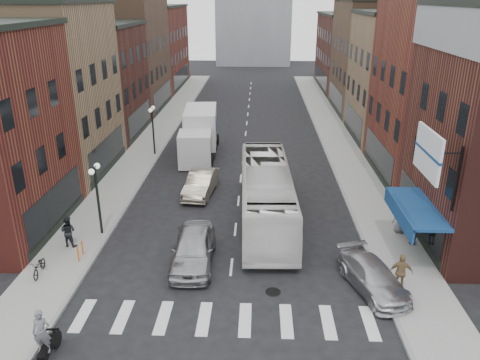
{
  "coord_description": "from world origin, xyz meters",
  "views": [
    {
      "loc": [
        1.24,
        -18.81,
        12.45
      ],
      "look_at": [
        0.2,
        6.54,
        2.43
      ],
      "focal_mm": 35.0,
      "sensor_mm": 36.0,
      "label": 1
    }
  ],
  "objects_px": {
    "ped_right_b": "(401,272)",
    "motorcycle_rider": "(44,339)",
    "box_truck": "(199,134)",
    "streetlamp_far": "(153,122)",
    "ped_right_a": "(414,229)",
    "billboard_sign": "(430,154)",
    "sedan_left_far": "(201,183)",
    "ped_left_solo": "(68,231)",
    "transit_bus": "(266,194)",
    "sedan_left_near": "(193,248)",
    "ped_right_c": "(400,219)",
    "streetlamp_near": "(96,187)",
    "curb_car": "(373,277)",
    "parked_bicycle": "(39,266)",
    "bike_rack": "(80,251)"
  },
  "relations": [
    {
      "from": "transit_bus",
      "to": "ped_left_solo",
      "type": "distance_m",
      "value": 11.06
    },
    {
      "from": "bike_rack",
      "to": "motorcycle_rider",
      "type": "bearing_deg",
      "value": -79.52
    },
    {
      "from": "box_truck",
      "to": "streetlamp_far",
      "type": "bearing_deg",
      "value": -178.57
    },
    {
      "from": "ped_right_b",
      "to": "ped_right_c",
      "type": "relative_size",
      "value": 1.1
    },
    {
      "from": "motorcycle_rider",
      "to": "transit_bus",
      "type": "bearing_deg",
      "value": 49.59
    },
    {
      "from": "billboard_sign",
      "to": "sedan_left_near",
      "type": "xyz_separation_m",
      "value": [
        -10.48,
        0.76,
        -5.28
      ]
    },
    {
      "from": "motorcycle_rider",
      "to": "ped_right_b",
      "type": "xyz_separation_m",
      "value": [
        13.95,
        4.97,
        -0.04
      ]
    },
    {
      "from": "billboard_sign",
      "to": "ped_left_solo",
      "type": "height_order",
      "value": "billboard_sign"
    },
    {
      "from": "transit_bus",
      "to": "ped_right_a",
      "type": "relative_size",
      "value": 6.73
    },
    {
      "from": "streetlamp_near",
      "to": "ped_left_solo",
      "type": "distance_m",
      "value": 2.72
    },
    {
      "from": "streetlamp_far",
      "to": "sedan_left_near",
      "type": "bearing_deg",
      "value": -71.79
    },
    {
      "from": "curb_car",
      "to": "motorcycle_rider",
      "type": "bearing_deg",
      "value": -175.7
    },
    {
      "from": "ped_left_solo",
      "to": "ped_right_b",
      "type": "bearing_deg",
      "value": 177.71
    },
    {
      "from": "parked_bicycle",
      "to": "ped_left_solo",
      "type": "height_order",
      "value": "ped_left_solo"
    },
    {
      "from": "box_truck",
      "to": "ped_right_b",
      "type": "distance_m",
      "value": 22.23
    },
    {
      "from": "ped_left_solo",
      "to": "streetlamp_far",
      "type": "bearing_deg",
      "value": -85.46
    },
    {
      "from": "transit_bus",
      "to": "sedan_left_near",
      "type": "distance_m",
      "value": 6.26
    },
    {
      "from": "ped_right_a",
      "to": "streetlamp_near",
      "type": "bearing_deg",
      "value": 0.09
    },
    {
      "from": "parked_bicycle",
      "to": "ped_right_a",
      "type": "xyz_separation_m",
      "value": [
        18.52,
        3.66,
        0.48
      ]
    },
    {
      "from": "transit_bus",
      "to": "ped_right_a",
      "type": "xyz_separation_m",
      "value": [
        7.76,
        -2.84,
        -0.63
      ]
    },
    {
      "from": "streetlamp_near",
      "to": "curb_car",
      "type": "bearing_deg",
      "value": -18.38
    },
    {
      "from": "streetlamp_near",
      "to": "bike_rack",
      "type": "relative_size",
      "value": 5.14
    },
    {
      "from": "billboard_sign",
      "to": "sedan_left_far",
      "type": "distance_m",
      "value": 15.64
    },
    {
      "from": "streetlamp_far",
      "to": "transit_bus",
      "type": "relative_size",
      "value": 0.34
    },
    {
      "from": "transit_bus",
      "to": "ped_left_solo",
      "type": "xyz_separation_m",
      "value": [
        -10.38,
        -3.78,
        -0.68
      ]
    },
    {
      "from": "ped_right_a",
      "to": "sedan_left_far",
      "type": "bearing_deg",
      "value": -26.82
    },
    {
      "from": "billboard_sign",
      "to": "sedan_left_far",
      "type": "xyz_separation_m",
      "value": [
        -11.15,
        9.57,
        -5.37
      ]
    },
    {
      "from": "motorcycle_rider",
      "to": "ped_right_a",
      "type": "height_order",
      "value": "motorcycle_rider"
    },
    {
      "from": "transit_bus",
      "to": "curb_car",
      "type": "bearing_deg",
      "value": -57.56
    },
    {
      "from": "ped_right_c",
      "to": "ped_right_b",
      "type": "bearing_deg",
      "value": 63.59
    },
    {
      "from": "motorcycle_rider",
      "to": "transit_bus",
      "type": "xyz_separation_m",
      "value": [
        8.05,
        12.02,
        0.6
      ]
    },
    {
      "from": "sedan_left_far",
      "to": "curb_car",
      "type": "height_order",
      "value": "sedan_left_far"
    },
    {
      "from": "streetlamp_near",
      "to": "parked_bicycle",
      "type": "height_order",
      "value": "streetlamp_near"
    },
    {
      "from": "box_truck",
      "to": "billboard_sign",
      "type": "bearing_deg",
      "value": -59.79
    },
    {
      "from": "streetlamp_near",
      "to": "transit_bus",
      "type": "bearing_deg",
      "value": 14.07
    },
    {
      "from": "ped_right_b",
      "to": "motorcycle_rider",
      "type": "bearing_deg",
      "value": 26.34
    },
    {
      "from": "transit_bus",
      "to": "ped_right_c",
      "type": "xyz_separation_m",
      "value": [
        7.41,
        -1.47,
        -0.72
      ]
    },
    {
      "from": "bike_rack",
      "to": "sedan_left_far",
      "type": "relative_size",
      "value": 0.17
    },
    {
      "from": "box_truck",
      "to": "motorcycle_rider",
      "type": "relative_size",
      "value": 3.76
    },
    {
      "from": "billboard_sign",
      "to": "box_truck",
      "type": "height_order",
      "value": "billboard_sign"
    },
    {
      "from": "sedan_left_far",
      "to": "ped_left_solo",
      "type": "height_order",
      "value": "ped_left_solo"
    },
    {
      "from": "motorcycle_rider",
      "to": "sedan_left_near",
      "type": "bearing_deg",
      "value": 51.17
    },
    {
      "from": "sedan_left_far",
      "to": "parked_bicycle",
      "type": "bearing_deg",
      "value": -115.32
    },
    {
      "from": "ped_right_a",
      "to": "ped_right_c",
      "type": "xyz_separation_m",
      "value": [
        -0.35,
        1.37,
        -0.09
      ]
    },
    {
      "from": "transit_bus",
      "to": "sedan_left_near",
      "type": "relative_size",
      "value": 2.41
    },
    {
      "from": "streetlamp_far",
      "to": "curb_car",
      "type": "relative_size",
      "value": 0.91
    },
    {
      "from": "streetlamp_far",
      "to": "ped_right_a",
      "type": "bearing_deg",
      "value": -40.71
    },
    {
      "from": "streetlamp_near",
      "to": "transit_bus",
      "type": "xyz_separation_m",
      "value": [
        9.15,
        2.29,
        -1.24
      ]
    },
    {
      "from": "curb_car",
      "to": "ped_left_solo",
      "type": "distance_m",
      "value": 15.46
    },
    {
      "from": "ped_left_solo",
      "to": "motorcycle_rider",
      "type": "bearing_deg",
      "value": 114.87
    }
  ]
}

